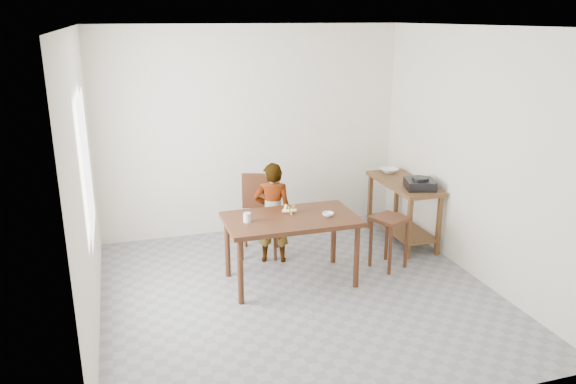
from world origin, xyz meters
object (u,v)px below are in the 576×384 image
object	(u,v)px
prep_counter	(402,211)
child	(273,213)
dining_chair	(260,217)
stool	(388,242)
dining_table	(291,250)

from	to	relation	value
prep_counter	child	xyz separation A→B (m)	(-1.76, -0.11, 0.20)
prep_counter	child	distance (m)	1.77
child	dining_chair	distance (m)	0.29
stool	dining_table	bearing A→B (deg)	-178.73
dining_table	prep_counter	distance (m)	1.86
dining_table	stool	xyz separation A→B (m)	(1.19, 0.03, -0.07)
dining_table	child	distance (m)	0.63
dining_table	dining_chair	xyz separation A→B (m)	(-0.13, 0.83, 0.10)
stool	prep_counter	bearing A→B (deg)	51.67
child	stool	size ratio (longest dim) A/B	1.96
dining_table	child	size ratio (longest dim) A/B	1.16
prep_counter	dining_chair	bearing A→B (deg)	175.87
prep_counter	dining_chair	world-z (taller)	dining_chair
dining_table	dining_chair	size ratio (longest dim) A/B	1.46
prep_counter	stool	bearing A→B (deg)	-128.33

